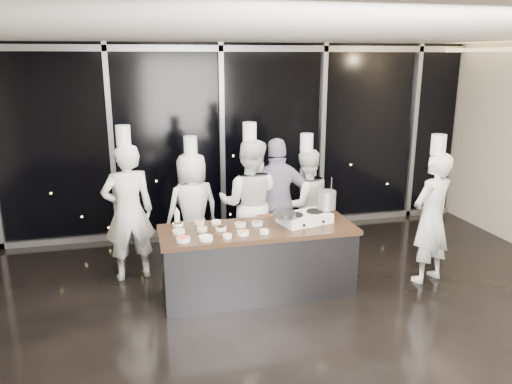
# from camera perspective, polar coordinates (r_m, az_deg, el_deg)

# --- Properties ---
(ground) EXTENTS (9.00, 9.00, 0.00)m
(ground) POSITION_cam_1_polar(r_m,az_deg,el_deg) (5.86, 2.45, -15.29)
(ground) COLOR black
(ground) RESTS_ON ground
(room_shell) EXTENTS (9.02, 7.02, 3.21)m
(room_shell) POSITION_cam_1_polar(r_m,az_deg,el_deg) (5.15, 4.62, 7.05)
(room_shell) COLOR beige
(room_shell) RESTS_ON ground
(window_wall) EXTENTS (8.90, 0.11, 3.20)m
(window_wall) POSITION_cam_1_polar(r_m,az_deg,el_deg) (8.51, -3.93, 5.88)
(window_wall) COLOR black
(window_wall) RESTS_ON ground
(demo_counter) EXTENTS (2.46, 0.86, 0.90)m
(demo_counter) POSITION_cam_1_polar(r_m,az_deg,el_deg) (6.43, 0.23, -7.85)
(demo_counter) COLOR #333337
(demo_counter) RESTS_ON ground
(stove) EXTENTS (0.72, 0.54, 0.14)m
(stove) POSITION_cam_1_polar(r_m,az_deg,el_deg) (6.46, 5.59, -2.97)
(stove) COLOR white
(stove) RESTS_ON demo_counter
(frying_pan) EXTENTS (0.52, 0.35, 0.05)m
(frying_pan) POSITION_cam_1_polar(r_m,az_deg,el_deg) (6.25, 3.21, -2.59)
(frying_pan) COLOR slate
(frying_pan) RESTS_ON stove
(stock_pot) EXTENTS (0.30, 0.30, 0.24)m
(stock_pot) POSITION_cam_1_polar(r_m,az_deg,el_deg) (6.59, 8.07, -0.90)
(stock_pot) COLOR #AFAFB2
(stock_pot) RESTS_ON stove
(prep_bowls) EXTENTS (1.15, 0.73, 0.05)m
(prep_bowls) POSITION_cam_1_polar(r_m,az_deg,el_deg) (6.14, -4.75, -4.32)
(prep_bowls) COLOR white
(prep_bowls) RESTS_ON demo_counter
(squeeze_bottle) EXTENTS (0.07, 0.07, 0.24)m
(squeeze_bottle) POSITION_cam_1_polar(r_m,az_deg,el_deg) (6.39, -9.01, -2.81)
(squeeze_bottle) COLOR white
(squeeze_bottle) RESTS_ON demo_counter
(chef_far_left) EXTENTS (0.76, 0.57, 2.12)m
(chef_far_left) POSITION_cam_1_polar(r_m,az_deg,el_deg) (6.94, -14.37, -2.12)
(chef_far_left) COLOR silver
(chef_far_left) RESTS_ON ground
(chef_left) EXTENTS (0.94, 0.76, 1.90)m
(chef_left) POSITION_cam_1_polar(r_m,az_deg,el_deg) (7.31, -7.25, -1.81)
(chef_left) COLOR silver
(chef_left) RESTS_ON ground
(chef_center) EXTENTS (1.11, 0.99, 2.11)m
(chef_center) POSITION_cam_1_polar(r_m,az_deg,el_deg) (7.12, -0.71, -1.32)
(chef_center) COLOR silver
(chef_center) RESTS_ON ground
(guest) EXTENTS (1.12, 0.52, 1.87)m
(guest) POSITION_cam_1_polar(r_m,az_deg,el_deg) (7.24, 2.50, -1.16)
(guest) COLOR #15163B
(guest) RESTS_ON ground
(chef_right) EXTENTS (0.90, 0.75, 1.90)m
(chef_right) POSITION_cam_1_polar(r_m,az_deg,el_deg) (7.48, 5.61, -1.36)
(chef_right) COLOR silver
(chef_right) RESTS_ON ground
(chef_side) EXTENTS (0.76, 0.63, 2.02)m
(chef_side) POSITION_cam_1_polar(r_m,az_deg,el_deg) (7.05, 19.41, -2.68)
(chef_side) COLOR silver
(chef_side) RESTS_ON ground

